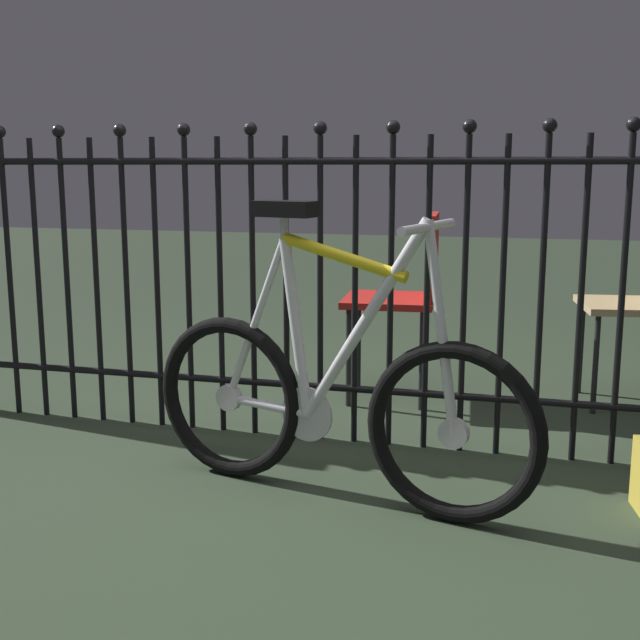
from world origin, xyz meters
TOP-DOWN VIEW (x-y plane):
  - ground_plane at (0.00, 0.00)m, footprint 20.00×20.00m
  - iron_fence at (-0.05, 0.58)m, footprint 3.35×0.07m
  - bicycle at (0.16, 0.03)m, footprint 1.32×0.45m
  - chair_red at (0.21, 1.21)m, footprint 0.43×0.43m

SIDE VIEW (x-z plane):
  - ground_plane at x=0.00m, z-range 0.00..0.00m
  - bicycle at x=0.16m, z-range -0.15..0.80m
  - chair_red at x=0.21m, z-range 0.10..0.94m
  - iron_fence at x=-0.05m, z-range 0.00..1.27m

